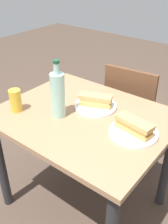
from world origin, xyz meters
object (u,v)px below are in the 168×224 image
object	(u,v)px
chair_far	(132,110)
knife_near	(96,100)
baguette_sandwich_near	(95,100)
dining_table	(84,133)
knife_far	(139,126)
plate_near	(95,106)
beer_glass	(16,100)
water_bottle	(58,94)
baguette_sandwich_far	(134,126)
plate_far	(133,133)

from	to	relation	value
chair_far	knife_near	size ratio (longest dim) A/B	5.47
chair_far	baguette_sandwich_near	world-z (taller)	chair_far
dining_table	knife_far	xyz separation A→B (m)	(0.31, 0.07, 0.15)
dining_table	chair_far	size ratio (longest dim) A/B	1.13
plate_near	baguette_sandwich_near	bearing A→B (deg)	-90.00
plate_near	beer_glass	distance (m)	0.47
water_bottle	beer_glass	size ratio (longest dim) A/B	2.49
baguette_sandwich_far	beer_glass	world-z (taller)	beer_glass
plate_near	baguette_sandwich_far	distance (m)	0.33
plate_far	dining_table	bearing A→B (deg)	-177.68
baguette_sandwich_near	knife_near	size ratio (longest dim) A/B	1.30
baguette_sandwich_far	knife_far	xyz separation A→B (m)	(-0.00, 0.06, -0.03)
dining_table	plate_far	distance (m)	0.34
knife_far	baguette_sandwich_near	bearing A→B (deg)	172.76
baguette_sandwich_near	knife_far	bearing A→B (deg)	-7.24
baguette_sandwich_far	beer_glass	bearing A→B (deg)	-161.70
baguette_sandwich_near	beer_glass	size ratio (longest dim) A/B	1.53
baguette_sandwich_near	water_bottle	world-z (taller)	water_bottle
baguette_sandwich_near	chair_far	bearing A→B (deg)	88.80
chair_far	baguette_sandwich_near	distance (m)	0.56
chair_far	plate_near	distance (m)	0.54
chair_far	baguette_sandwich_far	xyz separation A→B (m)	(0.30, -0.58, 0.29)
knife_near	knife_far	size ratio (longest dim) A/B	0.89
plate_far	baguette_sandwich_far	world-z (taller)	baguette_sandwich_far
baguette_sandwich_far	knife_far	world-z (taller)	baguette_sandwich_far
baguette_sandwich_far	baguette_sandwich_near	bearing A→B (deg)	162.55
water_bottle	baguette_sandwich_far	bearing A→B (deg)	13.88
dining_table	water_bottle	size ratio (longest dim) A/B	2.93
chair_far	plate_near	bearing A→B (deg)	-91.20
dining_table	knife_near	bearing A→B (deg)	101.82
knife_near	beer_glass	world-z (taller)	beer_glass
chair_far	beer_glass	size ratio (longest dim) A/B	6.46
chair_far	water_bottle	size ratio (longest dim) A/B	2.60
plate_near	knife_near	distance (m)	0.06
dining_table	chair_far	xyz separation A→B (m)	(0.01, 0.59, -0.11)
knife_near	plate_far	distance (m)	0.37
knife_far	beer_glass	xyz separation A→B (m)	(-0.65, -0.27, 0.05)
baguette_sandwich_near	beer_glass	distance (m)	0.46
plate_far	baguette_sandwich_far	distance (m)	0.04
chair_far	water_bottle	world-z (taller)	water_bottle
plate_near	beer_glass	world-z (taller)	beer_glass
plate_far	beer_glass	bearing A→B (deg)	-161.70
knife_near	dining_table	bearing A→B (deg)	-78.18
chair_far	baguette_sandwich_far	world-z (taller)	chair_far
plate_far	plate_near	bearing A→B (deg)	162.55
dining_table	baguette_sandwich_far	distance (m)	0.36
chair_far	baguette_sandwich_far	size ratio (longest dim) A/B	4.10
plate_far	water_bottle	xyz separation A→B (m)	(-0.42, -0.10, 0.13)
dining_table	beer_glass	distance (m)	0.44
knife_near	water_bottle	world-z (taller)	water_bottle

